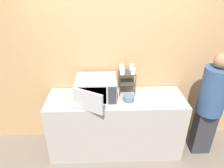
% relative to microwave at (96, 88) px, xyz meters
% --- Properties ---
extents(ground_plane, '(12.00, 12.00, 0.00)m').
position_rel_microwave_xyz_m(ground_plane, '(0.28, -0.33, -1.08)').
color(ground_plane, '#6B6056').
extents(wall_back, '(8.00, 0.06, 2.60)m').
position_rel_microwave_xyz_m(wall_back, '(0.28, 0.34, 0.22)').
color(wall_back, tan).
rests_on(wall_back, ground_plane).
extents(counter, '(1.95, 0.63, 0.93)m').
position_rel_microwave_xyz_m(counter, '(0.28, -0.02, -0.61)').
color(counter, '#9E9993').
rests_on(counter, ground_plane).
extents(microwave, '(0.57, 0.67, 0.29)m').
position_rel_microwave_xyz_m(microwave, '(0.00, 0.00, 0.00)').
color(microwave, '#ADADB2').
rests_on(microwave, counter).
extents(dish_rack, '(0.23, 0.23, 0.33)m').
position_rel_microwave_xyz_m(dish_rack, '(0.44, 0.14, 0.09)').
color(dish_rack, '#333333').
rests_on(dish_rack, counter).
extents(glass_front_left, '(0.07, 0.07, 0.09)m').
position_rel_microwave_xyz_m(glass_front_left, '(0.37, 0.06, 0.23)').
color(glass_front_left, silver).
rests_on(glass_front_left, dish_rack).
extents(glass_back_right, '(0.07, 0.07, 0.09)m').
position_rel_microwave_xyz_m(glass_back_right, '(0.51, 0.20, 0.23)').
color(glass_back_right, silver).
rests_on(glass_back_right, dish_rack).
extents(glass_front_right, '(0.07, 0.07, 0.09)m').
position_rel_microwave_xyz_m(glass_front_right, '(0.52, 0.07, 0.23)').
color(glass_front_right, silver).
rests_on(glass_front_right, dish_rack).
extents(glass_back_left, '(0.07, 0.07, 0.09)m').
position_rel_microwave_xyz_m(glass_back_left, '(0.37, 0.20, 0.23)').
color(glass_back_left, silver).
rests_on(glass_back_left, dish_rack).
extents(bowl, '(0.15, 0.15, 0.07)m').
position_rel_microwave_xyz_m(bowl, '(0.45, -0.10, -0.11)').
color(bowl, slate).
rests_on(bowl, counter).
extents(person, '(0.36, 0.36, 1.61)m').
position_rel_microwave_xyz_m(person, '(1.60, -0.13, -0.18)').
color(person, '#2D2D33').
rests_on(person, ground_plane).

